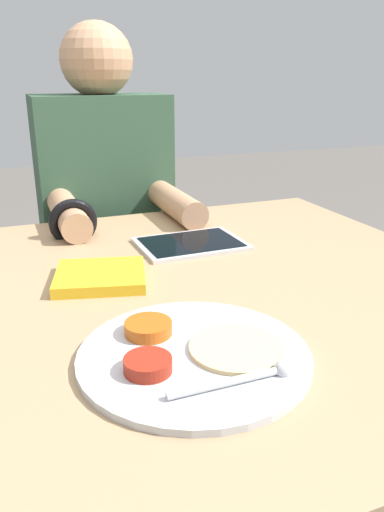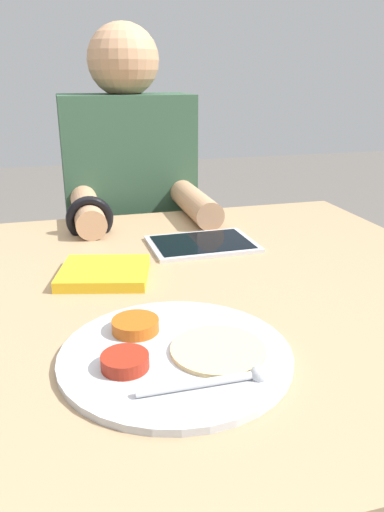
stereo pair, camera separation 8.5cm
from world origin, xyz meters
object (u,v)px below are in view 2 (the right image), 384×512
at_px(red_notebook, 104,273).
at_px(person_diner, 132,255).
at_px(thali_tray, 174,353).
at_px(tablet_device, 202,244).

height_order(red_notebook, person_diner, person_diner).
relative_size(thali_tray, red_notebook, 1.63).
xyz_separation_m(thali_tray, red_notebook, (-0.06, 0.30, 0.00)).
height_order(red_notebook, tablet_device, red_notebook).
bearing_deg(red_notebook, tablet_device, 29.50).
xyz_separation_m(tablet_device, person_diner, (-0.09, 0.46, -0.18)).
distance_m(thali_tray, person_diner, 0.91).
bearing_deg(red_notebook, thali_tray, -78.82).
height_order(tablet_device, person_diner, person_diner).
bearing_deg(thali_tray, person_diner, 85.15).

